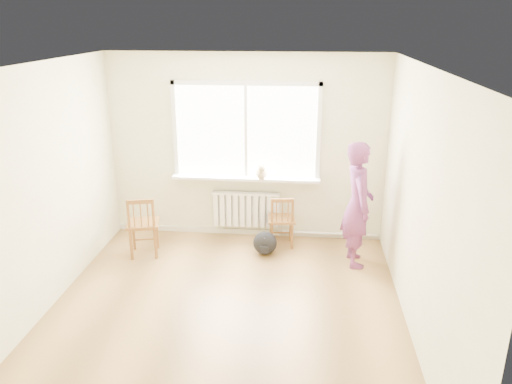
% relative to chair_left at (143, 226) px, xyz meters
% --- Properties ---
extents(floor, '(4.50, 4.50, 0.00)m').
position_rel_chair_left_xyz_m(floor, '(1.33, -1.38, -0.44)').
color(floor, '#A97D45').
rests_on(floor, ground).
extents(ceiling, '(4.50, 4.50, 0.00)m').
position_rel_chair_left_xyz_m(ceiling, '(1.33, -1.38, 2.26)').
color(ceiling, white).
rests_on(ceiling, back_wall).
extents(back_wall, '(4.00, 0.01, 2.70)m').
position_rel_chair_left_xyz_m(back_wall, '(1.33, 0.87, 0.91)').
color(back_wall, beige).
rests_on(back_wall, ground).
extents(window, '(2.12, 0.05, 1.42)m').
position_rel_chair_left_xyz_m(window, '(1.33, 0.85, 1.22)').
color(window, white).
rests_on(window, back_wall).
extents(windowsill, '(2.15, 0.22, 0.04)m').
position_rel_chair_left_xyz_m(windowsill, '(1.33, 0.76, 0.49)').
color(windowsill, white).
rests_on(windowsill, back_wall).
extents(radiator, '(1.00, 0.12, 0.55)m').
position_rel_chair_left_xyz_m(radiator, '(1.33, 0.78, 0.00)').
color(radiator, white).
rests_on(radiator, back_wall).
extents(heating_pipe, '(1.40, 0.04, 0.04)m').
position_rel_chair_left_xyz_m(heating_pipe, '(2.58, 0.81, -0.36)').
color(heating_pipe, silver).
rests_on(heating_pipe, back_wall).
extents(baseboard, '(4.00, 0.03, 0.08)m').
position_rel_chair_left_xyz_m(baseboard, '(1.33, 0.86, -0.40)').
color(baseboard, beige).
rests_on(baseboard, ground).
extents(chair_left, '(0.51, 0.49, 0.87)m').
position_rel_chair_left_xyz_m(chair_left, '(0.00, 0.00, 0.00)').
color(chair_left, brown).
rests_on(chair_left, floor).
extents(chair_right, '(0.42, 0.40, 0.77)m').
position_rel_chair_left_xyz_m(chair_right, '(1.88, 0.48, -0.05)').
color(chair_right, brown).
rests_on(chair_right, floor).
extents(person, '(0.47, 0.65, 1.67)m').
position_rel_chair_left_xyz_m(person, '(2.88, 0.07, 0.40)').
color(person, '#C04044').
rests_on(person, floor).
extents(cat, '(0.18, 0.38, 0.25)m').
position_rel_chair_left_xyz_m(cat, '(1.57, 0.68, 0.61)').
color(cat, beige).
rests_on(cat, windowsill).
extents(backpack, '(0.40, 0.35, 0.33)m').
position_rel_chair_left_xyz_m(backpack, '(1.66, 0.21, -0.27)').
color(backpack, black).
rests_on(backpack, floor).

